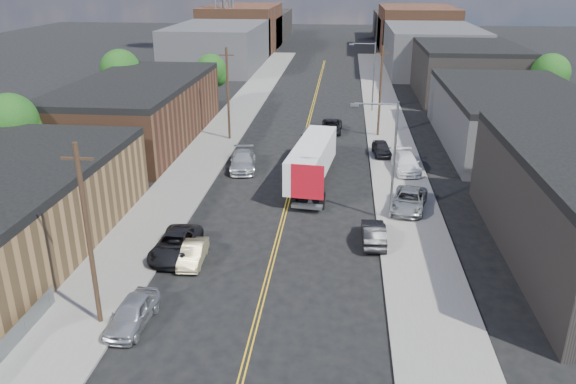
% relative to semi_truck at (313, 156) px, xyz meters
% --- Properties ---
extents(ground, '(260.00, 260.00, 0.00)m').
position_rel_semi_truck_xyz_m(ground, '(-1.71, 26.97, -2.22)').
color(ground, black).
rests_on(ground, ground).
extents(centerline, '(0.32, 120.00, 0.01)m').
position_rel_semi_truck_xyz_m(centerline, '(-1.71, 11.97, -2.21)').
color(centerline, gold).
rests_on(centerline, ground).
extents(sidewalk_left, '(5.00, 140.00, 0.15)m').
position_rel_semi_truck_xyz_m(sidewalk_left, '(-11.21, 11.97, -2.14)').
color(sidewalk_left, slate).
rests_on(sidewalk_left, ground).
extents(sidewalk_right, '(5.00, 140.00, 0.15)m').
position_rel_semi_truck_xyz_m(sidewalk_right, '(7.79, 11.97, -2.14)').
color(sidewalk_right, slate).
rests_on(sidewalk_right, ground).
extents(warehouse_tan, '(12.00, 22.00, 5.60)m').
position_rel_semi_truck_xyz_m(warehouse_tan, '(-19.71, -15.03, 0.58)').
color(warehouse_tan, brown).
rests_on(warehouse_tan, ground).
extents(warehouse_brown, '(12.00, 26.00, 6.60)m').
position_rel_semi_truck_xyz_m(warehouse_brown, '(-19.71, 10.97, 1.08)').
color(warehouse_brown, '#513220').
rests_on(warehouse_brown, ground).
extents(industrial_right_b, '(14.00, 24.00, 6.10)m').
position_rel_semi_truck_xyz_m(industrial_right_b, '(20.29, 12.97, 0.83)').
color(industrial_right_b, '#39393C').
rests_on(industrial_right_b, ground).
extents(industrial_right_c, '(14.00, 22.00, 7.60)m').
position_rel_semi_truck_xyz_m(industrial_right_c, '(20.29, 38.97, 1.58)').
color(industrial_right_c, black).
rests_on(industrial_right_c, ground).
extents(skyline_left_a, '(16.00, 30.00, 8.00)m').
position_rel_semi_truck_xyz_m(skyline_left_a, '(-21.71, 61.97, 1.78)').
color(skyline_left_a, '#39393C').
rests_on(skyline_left_a, ground).
extents(skyline_right_a, '(16.00, 30.00, 8.00)m').
position_rel_semi_truck_xyz_m(skyline_right_a, '(18.29, 61.97, 1.78)').
color(skyline_right_a, '#39393C').
rests_on(skyline_right_a, ground).
extents(skyline_left_b, '(16.00, 26.00, 10.00)m').
position_rel_semi_truck_xyz_m(skyline_left_b, '(-21.71, 86.97, 2.78)').
color(skyline_left_b, '#513220').
rests_on(skyline_left_b, ground).
extents(skyline_right_b, '(16.00, 26.00, 10.00)m').
position_rel_semi_truck_xyz_m(skyline_right_b, '(18.29, 86.97, 2.78)').
color(skyline_right_b, '#513220').
rests_on(skyline_right_b, ground).
extents(skyline_left_c, '(16.00, 40.00, 7.00)m').
position_rel_semi_truck_xyz_m(skyline_left_c, '(-21.71, 106.97, 1.28)').
color(skyline_left_c, black).
rests_on(skyline_left_c, ground).
extents(skyline_right_c, '(16.00, 40.00, 7.00)m').
position_rel_semi_truck_xyz_m(skyline_right_c, '(18.29, 106.97, 1.28)').
color(skyline_right_c, black).
rests_on(skyline_right_c, ground).
extents(streetlight_near, '(3.39, 0.25, 9.00)m').
position_rel_semi_truck_xyz_m(streetlight_near, '(5.89, -8.03, 3.11)').
color(streetlight_near, gray).
rests_on(streetlight_near, ground).
extents(streetlight_far, '(3.39, 0.25, 9.00)m').
position_rel_semi_truck_xyz_m(streetlight_far, '(5.89, 26.97, 3.11)').
color(streetlight_far, gray).
rests_on(streetlight_far, ground).
extents(utility_pole_left_near, '(1.60, 0.26, 10.00)m').
position_rel_semi_truck_xyz_m(utility_pole_left_near, '(-9.91, -23.03, 2.92)').
color(utility_pole_left_near, black).
rests_on(utility_pole_left_near, ground).
extents(utility_pole_left_far, '(1.60, 0.26, 10.00)m').
position_rel_semi_truck_xyz_m(utility_pole_left_far, '(-9.91, 11.97, 2.92)').
color(utility_pole_left_far, black).
rests_on(utility_pole_left_far, ground).
extents(utility_pole_right, '(1.60, 0.26, 10.00)m').
position_rel_semi_truck_xyz_m(utility_pole_right, '(6.49, 14.97, 2.92)').
color(utility_pole_right, black).
rests_on(utility_pole_right, ground).
extents(tree_left_near, '(4.85, 4.76, 7.91)m').
position_rel_semi_truck_xyz_m(tree_left_near, '(-25.65, -3.03, 2.96)').
color(tree_left_near, black).
rests_on(tree_left_near, ground).
extents(tree_left_mid, '(5.10, 5.04, 8.37)m').
position_rel_semi_truck_xyz_m(tree_left_mid, '(-25.65, 21.97, 3.27)').
color(tree_left_mid, black).
rests_on(tree_left_mid, ground).
extents(tree_left_far, '(4.35, 4.20, 6.97)m').
position_rel_semi_truck_xyz_m(tree_left_far, '(-15.65, 28.97, 2.35)').
color(tree_left_far, black).
rests_on(tree_left_far, ground).
extents(tree_right_far, '(4.85, 4.76, 7.91)m').
position_rel_semi_truck_xyz_m(tree_right_far, '(28.35, 26.97, 2.96)').
color(tree_right_far, black).
rests_on(tree_right_far, ground).
extents(semi_truck, '(3.86, 15.13, 3.89)m').
position_rel_semi_truck_xyz_m(semi_truck, '(0.00, 0.00, 0.00)').
color(semi_truck, silver).
rests_on(semi_truck, ground).
extents(car_left_a, '(2.05, 4.49, 1.49)m').
position_rel_semi_truck_xyz_m(car_left_a, '(-8.11, -23.03, -1.47)').
color(car_left_a, '#AAADAF').
rests_on(car_left_a, ground).
extents(car_left_b, '(1.52, 3.95, 1.28)m').
position_rel_semi_truck_xyz_m(car_left_b, '(-6.71, -16.00, -1.58)').
color(car_left_b, tan).
rests_on(car_left_b, ground).
extents(car_left_c, '(2.66, 5.49, 1.50)m').
position_rel_semi_truck_xyz_m(car_left_c, '(-8.11, -15.07, -1.46)').
color(car_left_c, black).
rests_on(car_left_c, ground).
extents(car_left_d, '(3.05, 5.90, 1.64)m').
position_rel_semi_truck_xyz_m(car_left_d, '(-6.71, 2.29, -1.40)').
color(car_left_d, '#AEB1B3').
rests_on(car_left_d, ground).
extents(car_right_oncoming, '(1.63, 4.46, 1.46)m').
position_rel_semi_truck_xyz_m(car_right_oncoming, '(4.89, -12.05, -1.49)').
color(car_right_oncoming, black).
rests_on(car_right_oncoming, ground).
extents(car_right_lot_a, '(3.55, 5.74, 1.48)m').
position_rel_semi_truck_xyz_m(car_right_lot_a, '(7.84, -6.16, -1.32)').
color(car_right_lot_a, '#9C9FA1').
rests_on(car_right_lot_a, sidewalk_right).
extents(car_right_lot_b, '(2.61, 5.53, 1.56)m').
position_rel_semi_truck_xyz_m(car_right_lot_b, '(8.46, 2.97, -1.29)').
color(car_right_lot_b, white).
rests_on(car_right_lot_b, sidewalk_right).
extents(car_right_lot_c, '(2.04, 4.23, 1.39)m').
position_rel_semi_truck_xyz_m(car_right_lot_c, '(6.49, 7.57, -1.37)').
color(car_right_lot_c, black).
rests_on(car_right_lot_c, sidewalk_right).
extents(car_ahead_truck, '(2.46, 5.14, 1.41)m').
position_rel_semi_truck_xyz_m(car_ahead_truck, '(1.20, 16.08, -1.51)').
color(car_ahead_truck, black).
rests_on(car_ahead_truck, ground).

